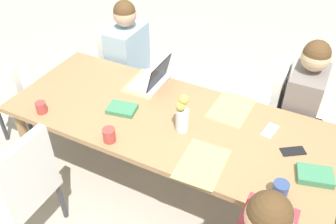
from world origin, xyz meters
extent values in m
plane|color=#B2A899|center=(0.00, 0.00, 0.00)|extent=(10.00, 10.00, 0.00)
cube|color=#9E754C|center=(0.00, 0.00, 0.72)|extent=(2.30, 0.91, 0.04)
cylinder|color=#9E754C|center=(-1.07, -0.38, 0.35)|extent=(0.07, 0.07, 0.70)
cylinder|color=#9E754C|center=(-1.07, 0.38, 0.35)|extent=(0.07, 0.07, 0.70)
cylinder|color=#9E754C|center=(1.07, 0.38, 0.35)|extent=(0.07, 0.07, 0.70)
cube|color=silver|center=(0.80, 0.75, 0.41)|extent=(0.44, 0.44, 0.08)
cube|color=silver|center=(0.61, 0.75, 0.68)|extent=(0.06, 0.42, 0.45)
cylinder|color=#333338|center=(0.99, 0.94, 0.18)|extent=(0.04, 0.04, 0.37)
cylinder|color=#333338|center=(0.99, 0.56, 0.18)|extent=(0.04, 0.04, 0.37)
cylinder|color=#333338|center=(0.61, 0.94, 0.18)|extent=(0.04, 0.04, 0.37)
cylinder|color=#333338|center=(0.61, 0.56, 0.18)|extent=(0.04, 0.04, 0.37)
cube|color=#2D2D33|center=(0.80, 0.69, 0.23)|extent=(0.36, 0.34, 0.45)
cube|color=slate|center=(0.80, 0.69, 0.70)|extent=(0.24, 0.40, 0.50)
sphere|color=tan|center=(0.80, 0.69, 1.07)|extent=(0.20, 0.20, 0.20)
sphere|color=#51381E|center=(0.80, 0.69, 1.10)|extent=(0.19, 0.19, 0.19)
cube|color=silver|center=(-0.77, 0.76, 0.41)|extent=(0.44, 0.44, 0.08)
cube|color=silver|center=(-0.96, 0.76, 0.68)|extent=(0.06, 0.42, 0.45)
cylinder|color=#333338|center=(-0.58, 0.95, 0.18)|extent=(0.04, 0.04, 0.37)
cylinder|color=#333338|center=(-0.58, 0.57, 0.18)|extent=(0.04, 0.04, 0.37)
cylinder|color=#333338|center=(-0.96, 0.95, 0.18)|extent=(0.04, 0.04, 0.37)
cylinder|color=#333338|center=(-0.96, 0.57, 0.18)|extent=(0.04, 0.04, 0.37)
cube|color=#2D2D33|center=(-0.77, 0.70, 0.23)|extent=(0.36, 0.34, 0.45)
cube|color=#99B7CC|center=(-0.77, 0.70, 0.70)|extent=(0.24, 0.40, 0.50)
sphere|color=tan|center=(-0.77, 0.70, 1.07)|extent=(0.20, 0.20, 0.20)
sphere|color=#51381E|center=(-0.77, 0.70, 1.10)|extent=(0.19, 0.19, 0.19)
sphere|color=#E2A77F|center=(0.85, -0.75, 1.07)|extent=(0.20, 0.20, 0.20)
sphere|color=#51381E|center=(0.85, -0.75, 1.10)|extent=(0.19, 0.19, 0.19)
cube|color=silver|center=(-0.75, -0.79, 0.41)|extent=(0.44, 0.44, 0.08)
cube|color=silver|center=(-0.56, -0.79, 0.68)|extent=(0.06, 0.42, 0.45)
cylinder|color=#333338|center=(-0.94, -0.60, 0.18)|extent=(0.04, 0.04, 0.37)
cylinder|color=#333338|center=(-0.56, -0.60, 0.18)|extent=(0.04, 0.04, 0.37)
cube|color=silver|center=(-1.43, 0.01, 0.41)|extent=(0.44, 0.44, 0.08)
cube|color=silver|center=(-1.43, -0.18, 0.68)|extent=(0.42, 0.06, 0.45)
cylinder|color=#333338|center=(-1.62, 0.20, 0.18)|extent=(0.04, 0.04, 0.37)
cylinder|color=#333338|center=(-1.24, 0.20, 0.18)|extent=(0.04, 0.04, 0.37)
cylinder|color=#333338|center=(-1.62, -0.18, 0.18)|extent=(0.04, 0.04, 0.37)
cylinder|color=#333338|center=(-1.24, -0.18, 0.18)|extent=(0.04, 0.04, 0.37)
cylinder|color=silver|center=(0.14, -0.07, 0.82)|extent=(0.09, 0.09, 0.16)
sphere|color=gold|center=(0.15, -0.07, 0.99)|extent=(0.07, 0.07, 0.07)
cylinder|color=#477A3D|center=(0.15, -0.07, 0.95)|extent=(0.01, 0.01, 0.09)
sphere|color=gold|center=(0.13, -0.04, 0.93)|extent=(0.05, 0.05, 0.05)
cylinder|color=#477A3D|center=(0.13, -0.04, 0.92)|extent=(0.01, 0.01, 0.03)
sphere|color=gold|center=(0.13, -0.08, 0.94)|extent=(0.06, 0.06, 0.06)
cylinder|color=#477A3D|center=(0.13, -0.08, 0.92)|extent=(0.01, 0.01, 0.04)
cube|color=#9EBC66|center=(0.36, 0.30, 0.74)|extent=(0.27, 0.37, 0.00)
cube|color=#9EBC66|center=(-0.35, 0.30, 0.74)|extent=(0.27, 0.36, 0.00)
cube|color=#9EBC66|center=(0.38, -0.30, 0.74)|extent=(0.27, 0.37, 0.00)
cube|color=silver|center=(-0.32, 0.32, 0.75)|extent=(0.22, 0.32, 0.02)
cube|color=black|center=(-0.24, 0.32, 0.85)|extent=(0.06, 0.31, 0.20)
cylinder|color=#AD3D38|center=(-0.82, -0.35, 0.78)|extent=(0.07, 0.07, 0.08)
cylinder|color=#33477A|center=(0.85, -0.33, 0.79)|extent=(0.09, 0.09, 0.10)
cylinder|color=#AD3D38|center=(-0.23, -0.38, 0.78)|extent=(0.08, 0.08, 0.09)
cube|color=#3D7F56|center=(1.00, -0.10, 0.76)|extent=(0.23, 0.19, 0.04)
cube|color=#3D7F56|center=(-0.33, -0.08, 0.75)|extent=(0.22, 0.17, 0.03)
cube|color=black|center=(0.85, 0.06, 0.74)|extent=(0.16, 0.14, 0.01)
cube|color=silver|center=(0.67, 0.18, 0.74)|extent=(0.10, 0.16, 0.01)
camera|label=1|loc=(0.88, -1.73, 2.33)|focal=38.66mm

